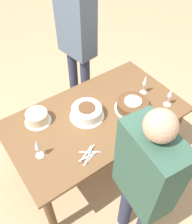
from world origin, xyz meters
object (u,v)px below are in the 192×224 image
at_px(cake_front_chocolate, 132,105).
at_px(cake_back_decorated, 37,117).
at_px(wine_glass_near, 170,94).
at_px(cake_center_white, 87,112).
at_px(person_watching, 76,34).
at_px(wine_glass_far, 145,81).
at_px(wine_glass_extra, 37,146).
at_px(person_cutting, 145,181).

relative_size(cake_front_chocolate, cake_back_decorated, 1.41).
height_order(cake_back_decorated, wine_glass_near, wine_glass_near).
relative_size(cake_center_white, person_watching, 0.17).
height_order(wine_glass_far, wine_glass_extra, wine_glass_far).
bearing_deg(wine_glass_near, cake_back_decorated, 154.25).
bearing_deg(cake_center_white, wine_glass_near, -24.84).
xyz_separation_m(cake_center_white, person_watching, (0.38, 0.74, 0.29)).
height_order(cake_center_white, person_watching, person_watching).
bearing_deg(person_cutting, wine_glass_extra, 37.71).
distance_m(cake_front_chocolate, person_watching, 0.95).
bearing_deg(wine_glass_near, person_watching, 106.23).
distance_m(cake_center_white, wine_glass_extra, 0.56).
height_order(wine_glass_near, person_watching, person_watching).
bearing_deg(cake_center_white, wine_glass_extra, -166.12).
distance_m(wine_glass_far, wine_glass_extra, 1.16).
relative_size(cake_center_white, cake_back_decorated, 1.34).
xyz_separation_m(wine_glass_far, person_watching, (-0.24, 0.80, 0.20)).
xyz_separation_m(cake_back_decorated, wine_glass_near, (1.08, -0.52, 0.08)).
bearing_deg(cake_center_white, cake_front_chocolate, -23.48).
bearing_deg(cake_center_white, person_watching, 62.62).
distance_m(wine_glass_near, person_cutting, 0.96).
bearing_deg(person_cutting, cake_front_chocolate, -30.46).
relative_size(cake_center_white, wine_glass_extra, 1.55).
bearing_deg(person_watching, wine_glass_near, 7.59).
bearing_deg(wine_glass_extra, wine_glass_far, 3.36).
bearing_deg(wine_glass_near, cake_center_white, 155.16).
bearing_deg(cake_back_decorated, cake_front_chocolate, -25.44).
bearing_deg(cake_center_white, cake_back_decorated, 152.65).
bearing_deg(cake_front_chocolate, cake_center_white, 156.52).
distance_m(wine_glass_far, person_cutting, 1.07).
relative_size(wine_glass_far, person_cutting, 0.14).
bearing_deg(cake_back_decorated, person_watching, 35.06).
bearing_deg(wine_glass_extra, wine_glass_near, -8.67).
bearing_deg(wine_glass_extra, cake_back_decorated, 65.61).
distance_m(wine_glass_far, person_watching, 0.86).
xyz_separation_m(cake_front_chocolate, wine_glass_far, (0.24, 0.10, 0.10)).
height_order(cake_front_chocolate, wine_glass_far, wine_glass_far).
bearing_deg(wine_glass_extra, cake_center_white, 13.88).
height_order(wine_glass_extra, person_cutting, person_cutting).
bearing_deg(cake_center_white, wine_glass_far, -5.91).
distance_m(person_cutting, person_watching, 1.66).
xyz_separation_m(cake_front_chocolate, person_watching, (-0.01, 0.91, 0.29)).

